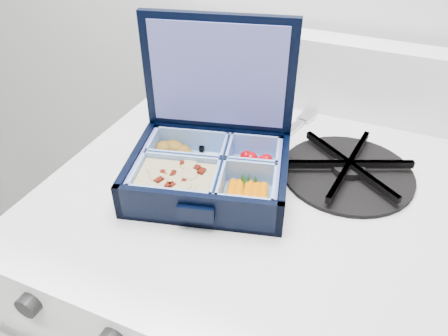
% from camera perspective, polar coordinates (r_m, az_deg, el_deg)
% --- Properties ---
extents(bento_box, '(0.24, 0.21, 0.05)m').
position_cam_1_polar(bento_box, '(0.58, -1.97, -0.60)').
color(bento_box, black).
rests_on(bento_box, stove).
extents(burner_grate, '(0.24, 0.24, 0.03)m').
position_cam_1_polar(burner_grate, '(0.63, 15.95, 0.11)').
color(burner_grate, black).
rests_on(burner_grate, stove).
extents(burner_grate_rear, '(0.21, 0.21, 0.02)m').
position_cam_1_polar(burner_grate_rear, '(0.70, -0.88, 5.36)').
color(burner_grate_rear, black).
rests_on(burner_grate_rear, stove).
extents(fork, '(0.07, 0.20, 0.01)m').
position_cam_1_polar(fork, '(0.68, 6.94, 3.47)').
color(fork, silver).
rests_on(fork, stove).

